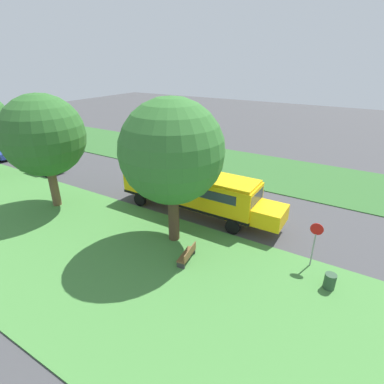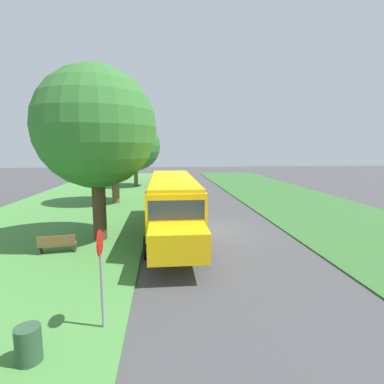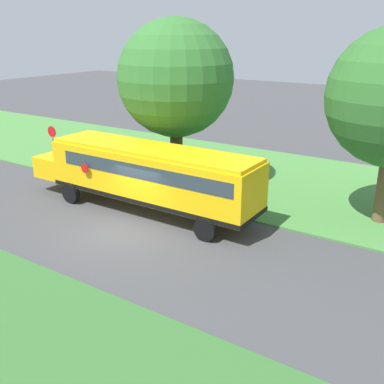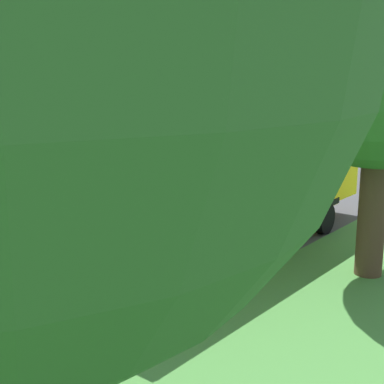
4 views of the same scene
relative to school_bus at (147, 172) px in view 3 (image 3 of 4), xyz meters
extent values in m
plane|color=#424244|center=(2.45, 0.47, -1.92)|extent=(120.00, 120.00, 0.00)
cube|color=#47843D|center=(-7.55, 0.47, -1.88)|extent=(12.00, 80.00, 0.08)
cube|color=yellow|center=(0.00, 0.29, -0.02)|extent=(2.50, 10.50, 2.20)
cube|color=yellow|center=(0.00, -5.91, -0.57)|extent=(2.20, 1.90, 1.10)
cube|color=yellow|center=(0.00, 0.29, 1.16)|extent=(2.35, 10.29, 0.16)
cube|color=black|center=(0.00, 0.29, -1.00)|extent=(2.54, 10.54, 0.20)
cube|color=#2D3842|center=(0.00, 0.59, 0.44)|extent=(2.53, 9.24, 0.64)
cube|color=#2D3842|center=(0.00, -4.91, 0.44)|extent=(2.25, 0.12, 0.80)
cylinder|color=red|center=(1.43, -2.60, 0.13)|extent=(0.03, 0.44, 0.44)
cylinder|color=black|center=(1.25, -3.91, -1.42)|extent=(0.30, 1.00, 1.00)
cylinder|color=black|center=(-1.25, -3.91, -1.42)|extent=(0.30, 1.00, 1.00)
cylinder|color=black|center=(1.25, 3.96, -1.42)|extent=(0.30, 1.00, 1.00)
cylinder|color=black|center=(-1.25, 3.96, -1.42)|extent=(0.30, 1.00, 1.00)
cylinder|color=#4C3826|center=(-3.83, -1.02, -0.14)|extent=(0.68, 0.68, 3.57)
sphere|color=#33702D|center=(-3.83, -1.02, 3.90)|extent=(6.03, 6.03, 6.03)
sphere|color=#33702D|center=(-4.44, -0.95, 3.98)|extent=(3.36, 3.36, 3.36)
cylinder|color=brown|center=(-4.63, 9.54, -0.23)|extent=(0.63, 0.63, 3.38)
cylinder|color=gray|center=(-2.15, -9.03, -0.87)|extent=(0.08, 0.08, 2.10)
cylinder|color=red|center=(-2.15, -9.03, 0.48)|extent=(0.03, 0.68, 0.68)
cube|color=brown|center=(-5.36, -2.91, -1.47)|extent=(1.66, 0.72, 0.08)
cube|color=brown|center=(-5.33, -3.13, -1.22)|extent=(1.59, 0.29, 0.44)
cube|color=#333333|center=(-4.63, -2.80, -1.70)|extent=(0.14, 0.46, 0.45)
cube|color=#333333|center=(-6.10, -3.01, -1.70)|extent=(0.14, 0.46, 0.45)
cylinder|color=#2D4C33|center=(-3.55, -10.20, -1.47)|extent=(0.56, 0.56, 0.90)
camera|label=1|loc=(-17.13, -10.43, 8.73)|focal=28.00mm
camera|label=2|loc=(-0.51, -16.60, 2.89)|focal=28.00mm
camera|label=3|loc=(15.55, 12.66, 6.21)|focal=42.00mm
camera|label=4|loc=(-8.43, 11.78, 3.08)|focal=50.00mm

